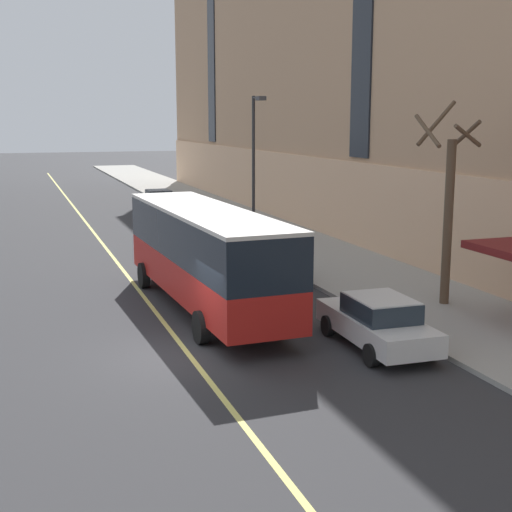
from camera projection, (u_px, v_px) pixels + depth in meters
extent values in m
plane|color=#303033|center=(183.00, 355.00, 20.08)|extent=(260.00, 260.00, 0.00)
cube|color=#9E9B93|center=(423.00, 300.00, 25.94)|extent=(5.70, 160.00, 0.15)
cube|color=#1E232B|center=(211.00, 16.00, 59.52)|extent=(0.10, 2.00, 20.74)
cube|color=red|center=(205.00, 275.00, 24.57)|extent=(2.98, 11.88, 1.26)
cube|color=black|center=(205.00, 235.00, 24.31)|extent=(3.00, 11.89, 1.54)
cube|color=silver|center=(204.00, 211.00, 24.15)|extent=(3.01, 11.89, 0.12)
cube|color=#19232D|center=(162.00, 218.00, 29.75)|extent=(2.30, 0.17, 1.16)
cube|color=orange|center=(162.00, 200.00, 29.62)|extent=(1.75, 0.13, 0.28)
cube|color=black|center=(163.00, 259.00, 30.11)|extent=(2.45, 0.22, 0.24)
cube|color=white|center=(143.00, 255.00, 29.75)|extent=(0.28, 0.07, 0.18)
cube|color=white|center=(183.00, 252.00, 30.38)|extent=(0.28, 0.07, 0.18)
cylinder|color=black|center=(144.00, 275.00, 28.04)|extent=(0.34, 1.01, 1.00)
cylinder|color=black|center=(204.00, 270.00, 28.94)|extent=(0.34, 1.01, 1.00)
cylinder|color=black|center=(201.00, 327.00, 21.03)|extent=(0.34, 1.01, 1.00)
cylinder|color=black|center=(279.00, 319.00, 21.93)|extent=(0.34, 1.01, 1.00)
cube|color=#4C4C51|center=(158.00, 202.00, 51.43)|extent=(1.87, 4.28, 0.64)
cube|color=#232D38|center=(159.00, 194.00, 51.12)|extent=(1.63, 1.93, 0.56)
cube|color=#4C4C51|center=(159.00, 190.00, 51.07)|extent=(1.59, 1.85, 0.04)
cylinder|color=black|center=(143.00, 205.00, 52.42)|extent=(0.22, 0.64, 0.64)
cylinder|color=black|center=(167.00, 204.00, 53.01)|extent=(0.22, 0.64, 0.64)
cylinder|color=black|center=(150.00, 209.00, 49.98)|extent=(0.22, 0.64, 0.64)
cylinder|color=black|center=(175.00, 208.00, 50.56)|extent=(0.22, 0.64, 0.64)
cube|color=#B7B7BC|center=(205.00, 230.00, 38.59)|extent=(1.95, 4.57, 0.64)
cube|color=#232D38|center=(206.00, 219.00, 38.27)|extent=(1.64, 2.09, 0.56)
cube|color=#B7B7BC|center=(206.00, 214.00, 38.22)|extent=(1.60, 2.00, 0.04)
cylinder|color=black|center=(183.00, 233.00, 39.62)|extent=(0.24, 0.65, 0.64)
cylinder|color=black|center=(213.00, 231.00, 40.24)|extent=(0.24, 0.65, 0.64)
cylinder|color=black|center=(197.00, 241.00, 37.06)|extent=(0.24, 0.65, 0.64)
cylinder|color=black|center=(229.00, 239.00, 37.68)|extent=(0.24, 0.65, 0.64)
cube|color=#B7B7BC|center=(177.00, 214.00, 45.06)|extent=(1.79, 4.54, 0.64)
cube|color=#232D38|center=(177.00, 205.00, 44.73)|extent=(1.57, 2.04, 0.56)
cube|color=#B7B7BC|center=(177.00, 200.00, 44.68)|extent=(1.53, 1.95, 0.04)
cylinder|color=black|center=(159.00, 217.00, 46.15)|extent=(0.22, 0.64, 0.64)
cylinder|color=black|center=(185.00, 216.00, 46.70)|extent=(0.22, 0.64, 0.64)
cylinder|color=black|center=(168.00, 223.00, 43.54)|extent=(0.22, 0.64, 0.64)
cylinder|color=black|center=(196.00, 221.00, 44.09)|extent=(0.22, 0.64, 0.64)
cube|color=silver|center=(376.00, 326.00, 20.66)|extent=(1.93, 4.76, 0.64)
cube|color=#232D38|center=(381.00, 308.00, 20.32)|extent=(1.64, 2.16, 0.56)
cube|color=silver|center=(381.00, 298.00, 20.27)|extent=(1.61, 2.06, 0.04)
cylinder|color=black|center=(328.00, 326.00, 21.82)|extent=(0.24, 0.65, 0.64)
cylinder|color=black|center=(380.00, 321.00, 22.35)|extent=(0.24, 0.65, 0.64)
cylinder|color=black|center=(371.00, 355.00, 19.09)|extent=(0.24, 0.65, 0.64)
cylinder|color=black|center=(429.00, 349.00, 19.61)|extent=(0.24, 0.65, 0.64)
cube|color=navy|center=(264.00, 263.00, 29.64)|extent=(1.91, 4.74, 0.64)
cube|color=#232D38|center=(266.00, 250.00, 29.30)|extent=(1.65, 2.15, 0.56)
cube|color=navy|center=(266.00, 243.00, 29.25)|extent=(1.61, 2.05, 0.04)
cylinder|color=black|center=(233.00, 266.00, 30.75)|extent=(0.23, 0.64, 0.64)
cylinder|color=black|center=(272.00, 263.00, 31.35)|extent=(0.23, 0.64, 0.64)
cylinder|color=black|center=(256.00, 280.00, 28.04)|extent=(0.23, 0.64, 0.64)
cylinder|color=black|center=(298.00, 276.00, 28.65)|extent=(0.23, 0.64, 0.64)
cylinder|color=brown|center=(448.00, 223.00, 24.63)|extent=(0.32, 0.32, 5.72)
cylinder|color=brown|center=(467.00, 133.00, 24.30)|extent=(0.25, 1.30, 0.92)
cylinder|color=brown|center=(436.00, 123.00, 24.68)|extent=(1.70, 0.45, 1.57)
cylinder|color=brown|center=(428.00, 131.00, 23.85)|extent=(0.37, 1.91, 1.11)
cylinder|color=brown|center=(468.00, 136.00, 23.55)|extent=(1.33, 0.50, 0.79)
cylinder|color=#2D2D30|center=(254.00, 172.00, 36.07)|extent=(0.16, 0.16, 7.53)
cylinder|color=#2D2D30|center=(257.00, 98.00, 34.87)|extent=(0.10, 1.10, 0.10)
cube|color=#3D3D3F|center=(261.00, 98.00, 34.37)|extent=(0.36, 0.60, 0.20)
cylinder|color=red|center=(270.00, 249.00, 34.22)|extent=(0.24, 0.24, 0.55)
sphere|color=silver|center=(270.00, 242.00, 34.16)|extent=(0.20, 0.20, 0.20)
cylinder|color=silver|center=(266.00, 248.00, 34.16)|extent=(0.10, 0.09, 0.09)
cylinder|color=silver|center=(273.00, 247.00, 34.26)|extent=(0.10, 0.09, 0.09)
cube|color=#E0D66B|center=(166.00, 326.00, 22.91)|extent=(0.16, 140.00, 0.01)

